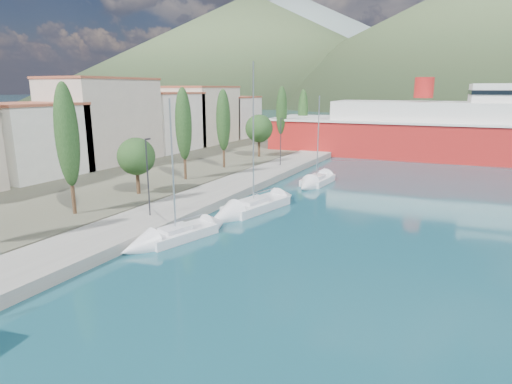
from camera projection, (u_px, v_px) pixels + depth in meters
The scene contains 10 objects.
ground at pixel (423, 126), 122.64m from camera, with size 1400.00×1400.00×0.00m, color #1A4E5A.
quay at pixel (231, 188), 45.01m from camera, with size 5.00×88.00×0.80m, color gray.
land_strip at pixel (62, 152), 70.37m from camera, with size 70.00×148.00×0.70m, color #565644.
town_buildings at pixel (133, 123), 63.34m from camera, with size 9.20×69.20×11.30m.
tree_row at pixel (216, 128), 52.17m from camera, with size 4.05×62.04×10.41m.
lamp_posts at pixel (163, 170), 34.65m from camera, with size 0.15×46.33×6.06m.
sailboat_near at pixel (159, 241), 29.53m from camera, with size 4.18×7.84×10.80m.
sailboat_mid at pixel (240, 212), 36.45m from camera, with size 4.42×9.82×13.68m.
sailboat_far at pixel (312, 184), 47.28m from camera, with size 2.67×7.40×10.73m.
ferry at pixel (485, 134), 64.49m from camera, with size 65.83×18.73×12.90m.
Camera 1 is at (13.14, -11.94, 10.56)m, focal length 30.00 mm.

